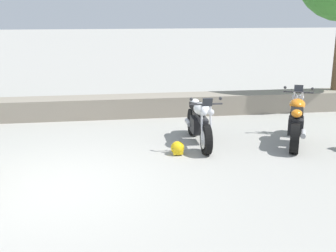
# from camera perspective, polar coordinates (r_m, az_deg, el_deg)

# --- Properties ---
(ground_plane) EXTENTS (120.00, 120.00, 0.00)m
(ground_plane) POSITION_cam_1_polar(r_m,az_deg,el_deg) (7.48, -15.17, -7.86)
(ground_plane) COLOR #A3A099
(stone_wall) EXTENTS (36.00, 0.80, 0.55)m
(stone_wall) POSITION_cam_1_polar(r_m,az_deg,el_deg) (11.96, -12.81, 2.35)
(stone_wall) COLOR gray
(stone_wall) RESTS_ON ground
(motorcycle_white_centre) EXTENTS (0.67, 2.06, 1.18)m
(motorcycle_white_centre) POSITION_cam_1_polar(r_m,az_deg,el_deg) (9.35, 4.21, 0.46)
(motorcycle_white_centre) COLOR black
(motorcycle_white_centre) RESTS_ON ground
(motorcycle_orange_far_right) EXTENTS (1.11, 1.93, 1.18)m
(motorcycle_orange_far_right) POSITION_cam_1_polar(r_m,az_deg,el_deg) (9.82, 16.66, 0.57)
(motorcycle_orange_far_right) COLOR black
(motorcycle_orange_far_right) RESTS_ON ground
(rider_helmet) EXTENTS (0.28, 0.28, 0.28)m
(rider_helmet) POSITION_cam_1_polar(r_m,az_deg,el_deg) (8.74, 1.28, -2.96)
(rider_helmet) COLOR yellow
(rider_helmet) RESTS_ON ground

